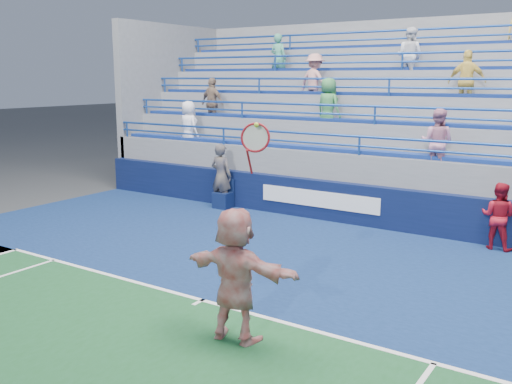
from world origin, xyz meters
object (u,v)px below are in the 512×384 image
Objects in this scene: line_judge at (221,176)px; ball_girl at (498,216)px; judge_chair at (224,199)px; tennis_player at (236,275)px.

line_judge reaches higher than ball_girl.
judge_chair is 7.76m from ball_girl.
line_judge is at bearing 161.32° from judge_chair.
tennis_player is 7.45m from ball_girl.
ball_girl reaches higher than judge_chair.
judge_chair is 8.87m from tennis_player.
judge_chair is 0.27× the size of tennis_player.
ball_girl is at bearing -179.32° from line_judge.
judge_chair is at bearing 127.95° from tennis_player.
judge_chair is 0.45× the size of line_judge.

